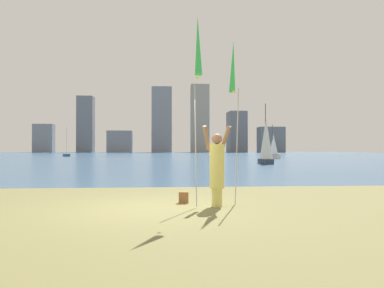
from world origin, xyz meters
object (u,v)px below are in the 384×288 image
(kite_flag_left, at_px, (198,50))
(sailboat_3, at_px, (273,147))
(person, at_px, (217,166))
(kite_flag_right, at_px, (233,71))
(sailboat_5, at_px, (66,155))
(sailboat_0, at_px, (266,142))
(bag, at_px, (184,197))

(kite_flag_left, xyz_separation_m, sailboat_3, (12.62, 36.42, -1.95))
(person, relative_size, sailboat_3, 0.44)
(person, bearing_deg, sailboat_3, 85.56)
(sailboat_3, bearing_deg, person, -108.68)
(person, distance_m, kite_flag_right, 2.46)
(sailboat_5, bearing_deg, person, -72.02)
(kite_flag_left, relative_size, sailboat_0, 0.83)
(sailboat_3, bearing_deg, kite_flag_right, -108.25)
(sailboat_0, distance_m, sailboat_3, 14.74)
(sailboat_0, height_order, sailboat_3, sailboat_0)
(bag, xyz_separation_m, sailboat_5, (-16.23, 51.72, 0.13))
(bag, distance_m, sailboat_0, 22.93)
(sailboat_3, bearing_deg, sailboat_5, 150.61)
(kite_flag_right, height_order, sailboat_3, sailboat_3)
(kite_flag_right, xyz_separation_m, sailboat_0, (6.84, 21.40, -1.41))
(bag, bearing_deg, kite_flag_left, -76.93)
(sailboat_3, bearing_deg, sailboat_0, -109.06)
(kite_flag_left, bearing_deg, sailboat_0, 70.85)
(person, xyz_separation_m, kite_flag_right, (0.49, 0.57, 2.35))
(bag, relative_size, sailboat_3, 0.06)
(bag, bearing_deg, sailboat_5, 107.42)
(person, height_order, kite_flag_right, kite_flag_right)
(kite_flag_right, height_order, sailboat_5, sailboat_5)
(sailboat_0, bearing_deg, sailboat_5, 128.71)
(person, height_order, sailboat_0, sailboat_0)
(bag, bearing_deg, sailboat_0, 69.34)
(sailboat_0, bearing_deg, kite_flag_left, -109.15)
(kite_flag_left, height_order, sailboat_0, sailboat_0)
(kite_flag_right, xyz_separation_m, sailboat_3, (11.65, 35.33, -1.75))
(kite_flag_right, xyz_separation_m, bag, (-1.23, 0.00, -3.13))
(kite_flag_left, distance_m, sailboat_0, 23.87)
(person, bearing_deg, sailboat_0, 85.80)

